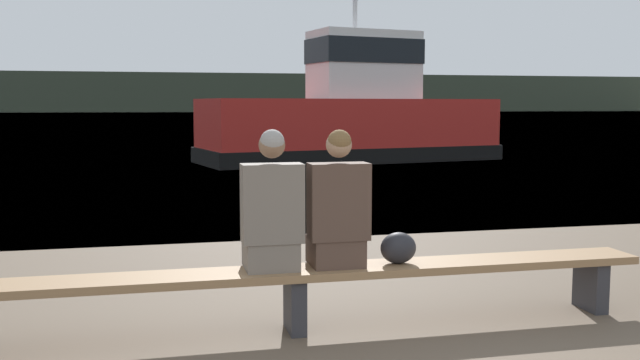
% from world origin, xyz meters
% --- Properties ---
extents(water_surface, '(240.00, 240.00, 0.00)m').
position_xyz_m(water_surface, '(0.00, 126.66, 0.00)').
color(water_surface, '#426B8E').
rests_on(water_surface, ground).
extents(far_shoreline, '(600.00, 12.00, 8.74)m').
position_xyz_m(far_shoreline, '(0.00, 164.86, 4.37)').
color(far_shoreline, '#384233').
rests_on(far_shoreline, ground).
extents(bench_main, '(5.70, 0.42, 0.48)m').
position_xyz_m(bench_main, '(-0.47, 2.96, 0.39)').
color(bench_main, '#8E6B47').
rests_on(bench_main, ground).
extents(person_left, '(0.46, 0.40, 1.07)m').
position_xyz_m(person_left, '(-0.64, 2.97, 0.93)').
color(person_left, '#70665B').
rests_on(person_left, bench_main).
extents(person_right, '(0.46, 0.40, 1.06)m').
position_xyz_m(person_right, '(-0.13, 2.97, 0.92)').
color(person_right, '#4C382D').
rests_on(person_right, bench_main).
extents(shopping_bag, '(0.29, 0.21, 0.25)m').
position_xyz_m(shopping_bag, '(0.37, 2.97, 0.61)').
color(shopping_bag, '#232328').
rests_on(shopping_bag, bench_main).
extents(tugboat_red, '(9.64, 4.74, 5.98)m').
position_xyz_m(tugboat_red, '(4.48, 18.88, 1.25)').
color(tugboat_red, red).
rests_on(tugboat_red, water_surface).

